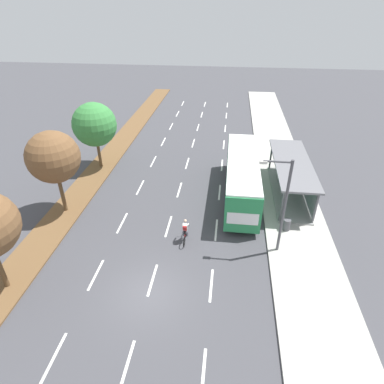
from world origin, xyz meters
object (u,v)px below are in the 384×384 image
median_tree_third (95,125)px  streetlight (282,201)px  bus_shelter (294,175)px  cyclist (185,231)px  bus (242,174)px  trash_bin (287,225)px  median_tree_second (53,157)px

median_tree_third → streetlight: (15.77, -10.54, -0.43)m
bus_shelter → median_tree_third: 18.31m
cyclist → median_tree_third: (-9.80, 10.20, 3.53)m
bus → streetlight: 7.26m
streetlight → trash_bin: 4.12m
bus_shelter → median_tree_third: median_tree_third is taller
median_tree_second → median_tree_third: median_tree_second is taller
bus → streetlight: streetlight is taller
bus → median_tree_third: 14.32m
median_tree_third → cyclist: bearing=-46.1°
median_tree_second → trash_bin: size_ratio=7.56×
median_tree_second → streetlight: streetlight is taller
median_tree_second → trash_bin: (16.77, -0.55, -4.07)m
bus_shelter → streetlight: 8.01m
bus → median_tree_second: 14.35m
cyclist → streetlight: (5.97, -0.34, 3.10)m
bus_shelter → cyclist: 10.82m
streetlight → cyclist: bearing=176.7°
bus_shelter → streetlight: (-2.11, -7.46, 2.02)m
bus_shelter → streetlight: size_ratio=1.46×
bus → trash_bin: bus is taller
median_tree_second → median_tree_third: bearing=90.3°
cyclist → median_tree_third: size_ratio=0.29×
cyclist → trash_bin: bearing=15.1°
cyclist → median_tree_second: bearing=166.0°
bus → cyclist: bearing=-121.0°
bus_shelter → cyclist: bearing=-138.6°
median_tree_third → bus_shelter: bearing=-9.8°
bus → cyclist: size_ratio=6.20×
bus_shelter → median_tree_third: bearing=170.2°
median_tree_third → streetlight: streetlight is taller
bus → median_tree_second: bearing=-163.9°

